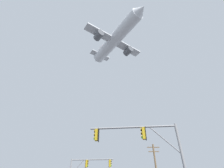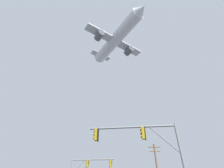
% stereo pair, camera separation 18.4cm
% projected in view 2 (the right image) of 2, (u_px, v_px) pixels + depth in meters
% --- Properties ---
extents(signal_pole_near, '(6.88, 1.05, 6.39)m').
position_uv_depth(signal_pole_near, '(146.00, 145.00, 12.28)').
color(signal_pole_near, gray).
rests_on(signal_pole_near, ground).
extents(airplane, '(17.39, 22.48, 6.83)m').
position_uv_depth(airplane, '(116.00, 39.00, 49.32)').
color(airplane, white).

